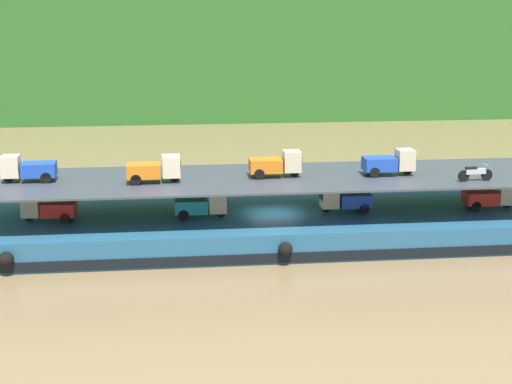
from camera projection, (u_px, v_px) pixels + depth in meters
ground_plane at (273, 240)px, 39.68m from camera, size 400.00×400.00×0.00m
cargo_barge at (273, 227)px, 39.48m from camera, size 32.76×8.61×1.50m
cargo_rack at (274, 178)px, 38.86m from camera, size 31.16×7.24×2.00m
mini_truck_lower_stern at (48, 208)px, 37.73m from camera, size 2.79×1.30×1.38m
mini_truck_lower_aft at (202, 205)px, 38.38m from camera, size 2.79×1.28×1.38m
mini_truck_lower_mid at (345, 199)px, 39.48m from camera, size 2.75×1.21×1.38m
mini_truck_lower_fore at (490, 196)px, 40.10m from camera, size 2.78×1.26×1.38m
mini_truck_upper_stern at (28, 168)px, 37.61m from camera, size 2.76×1.24×1.38m
mini_truck_upper_mid at (155, 169)px, 37.42m from camera, size 2.77×1.25×1.38m
mini_truck_upper_fore at (276, 164)px, 38.71m from camera, size 2.74×1.21×1.38m
mini_truck_upper_bow at (390, 162)px, 39.12m from camera, size 2.74×1.20×1.38m
motorcycle_upper_port at (475, 173)px, 37.77m from camera, size 1.90×0.55×0.87m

